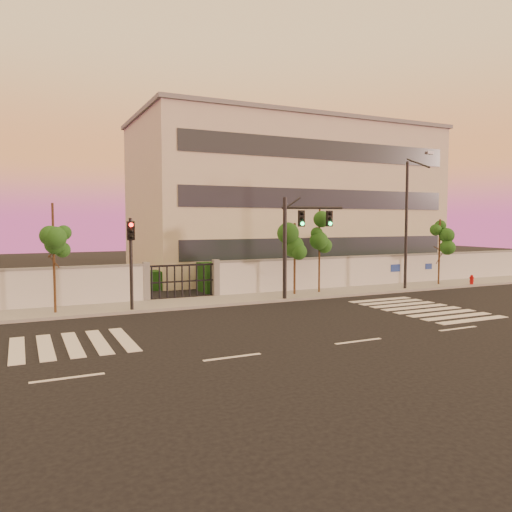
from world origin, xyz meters
The scene contains 14 objects.
ground centered at (0.00, 0.00, 0.00)m, with size 120.00×120.00×0.00m, color black.
sidewalk centered at (0.00, 10.50, 0.07)m, with size 60.00×3.00×0.15m, color gray.
perimeter_wall centered at (0.10, 12.00, 1.07)m, with size 60.00×0.36×2.20m.
hedge_row centered at (1.17, 14.74, 0.82)m, with size 41.00×4.25×1.80m.
institutional_building centered at (9.00, 21.99, 6.16)m, with size 24.40×12.40×12.25m.
road_markings centered at (-1.58, 3.76, 0.01)m, with size 57.00×7.62×0.02m.
street_tree_c centered at (-9.67, 10.15, 3.84)m, with size 1.39×1.10×5.23m.
street_tree_d centered at (3.35, 10.52, 3.15)m, with size 1.60×1.27×4.28m.
street_tree_e centered at (5.09, 10.59, 3.77)m, with size 1.39×1.11×5.14m.
street_tree_f centered at (14.43, 10.32, 3.33)m, with size 1.41×1.12×4.52m.
traffic_signal_main centered at (2.69, 9.22, 3.59)m, with size 3.55×1.06×5.68m.
traffic_signal_secondary centered at (-6.31, 9.35, 2.88)m, with size 0.35×0.34×4.54m.
streetlight_east centered at (10.89, 9.47, 4.58)m, with size 0.51×2.04×8.48m.
fire_hydrant centered at (16.29, 9.22, 0.40)m, with size 0.31×0.30×0.80m.
Camera 1 is at (-11.11, -14.62, 4.40)m, focal length 35.00 mm.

